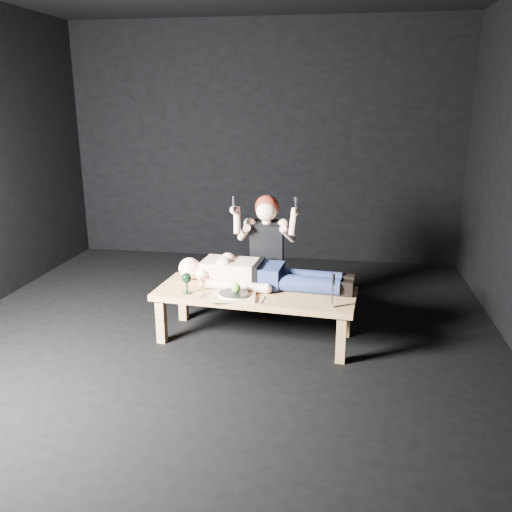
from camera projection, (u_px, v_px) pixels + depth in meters
name	position (u px, v px, depth m)	size (l,w,h in m)	color
ground	(221.00, 334.00, 4.78)	(5.00, 5.00, 0.00)	black
back_wall	(263.00, 144.00, 6.72)	(5.00, 5.00, 0.00)	black
table	(255.00, 315.00, 4.62)	(1.71, 0.64, 0.45)	tan
lying_man	(265.00, 272.00, 4.65)	(1.69, 0.51, 0.26)	beige
kneeling_woman	(268.00, 255.00, 5.02)	(0.66, 0.74, 1.24)	black
serving_tray	(233.00, 296.00, 4.40)	(0.37, 0.26, 0.02)	tan
plate	(233.00, 294.00, 4.40)	(0.24, 0.24, 0.02)	white
apple	(236.00, 288.00, 4.39)	(0.08, 0.08, 0.08)	#5C9625
goblet	(187.00, 283.00, 4.48)	(0.09, 0.09, 0.18)	black
fork_flat	(206.00, 294.00, 4.47)	(0.02, 0.18, 0.01)	#B2B2B7
knife_flat	(262.00, 300.00, 4.35)	(0.02, 0.18, 0.01)	#B2B2B7
spoon_flat	(248.00, 296.00, 4.43)	(0.02, 0.18, 0.01)	#B2B2B7
carving_knife	(333.00, 291.00, 4.16)	(0.04, 0.04, 0.28)	#B2B2B7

